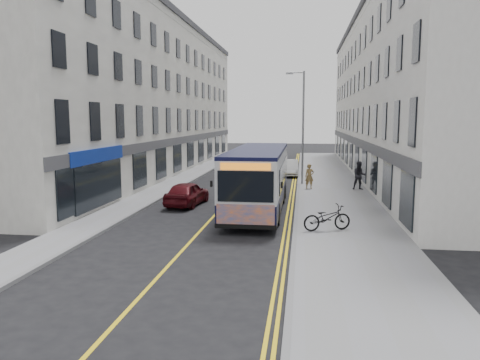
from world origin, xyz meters
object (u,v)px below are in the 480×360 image
(streetlamp, at_px, (302,124))
(car_maroon, at_px, (187,193))
(city_bus, at_px, (259,177))
(pedestrian_near, at_px, (309,176))
(bicycle, at_px, (327,218))
(pedestrian_far, at_px, (360,176))
(car_white, at_px, (290,168))

(streetlamp, height_order, car_maroon, streetlamp)
(city_bus, height_order, pedestrian_near, city_bus)
(pedestrian_near, bearing_deg, streetlamp, 90.33)
(bicycle, height_order, pedestrian_far, pedestrian_far)
(pedestrian_far, bearing_deg, streetlamp, 144.08)
(car_maroon, bearing_deg, pedestrian_near, -130.94)
(car_white, relative_size, car_maroon, 1.03)
(bicycle, bearing_deg, streetlamp, -16.07)
(streetlamp, bearing_deg, city_bus, -102.66)
(pedestrian_near, bearing_deg, car_white, 88.05)
(car_white, bearing_deg, streetlamp, -81.70)
(car_white, xyz_separation_m, car_maroon, (-5.20, -14.15, 0.00))
(car_white, height_order, car_maroon, car_maroon)
(pedestrian_near, height_order, car_maroon, pedestrian_near)
(streetlamp, height_order, pedestrian_far, streetlamp)
(city_bus, bearing_deg, car_maroon, 167.26)
(pedestrian_near, relative_size, car_white, 0.41)
(pedestrian_near, xyz_separation_m, car_maroon, (-6.73, -6.29, -0.28))
(city_bus, height_order, bicycle, city_bus)
(bicycle, relative_size, pedestrian_far, 1.11)
(city_bus, bearing_deg, bicycle, -53.86)
(pedestrian_near, bearing_deg, city_bus, -123.51)
(bicycle, distance_m, car_maroon, 9.09)
(streetlamp, xyz_separation_m, pedestrian_far, (3.79, -2.38, -3.34))
(pedestrian_far, relative_size, car_maroon, 0.48)
(city_bus, relative_size, car_maroon, 2.85)
(city_bus, relative_size, pedestrian_far, 5.98)
(streetlamp, xyz_separation_m, city_bus, (-2.15, -9.55, -2.62))
(city_bus, xyz_separation_m, bicycle, (3.29, -4.50, -1.10))
(city_bus, bearing_deg, pedestrian_near, 69.42)
(streetlamp, distance_m, pedestrian_near, 4.21)
(pedestrian_near, height_order, car_white, pedestrian_near)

